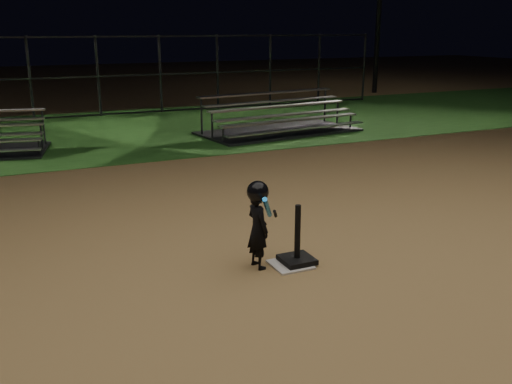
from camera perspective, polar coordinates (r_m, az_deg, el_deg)
name	(u,v)px	position (r m, az deg, el deg)	size (l,w,h in m)	color
ground	(291,265)	(6.85, 3.49, -7.37)	(80.00, 80.00, 0.00)	#9B7846
grass_strip	(120,131)	(16.05, -13.47, 5.98)	(60.00, 8.00, 0.01)	#22521A
home_plate	(291,265)	(6.85, 3.49, -7.28)	(0.45, 0.45, 0.02)	beige
batting_tee	(297,252)	(6.84, 4.15, -6.04)	(0.38, 0.38, 0.72)	black
child_batter	(258,222)	(6.60, 0.20, -3.04)	(0.41, 0.57, 1.06)	black
bleacher_right	(280,125)	(15.33, 2.39, 6.73)	(4.42, 2.57, 1.03)	#B1B1B6
backstop_fence	(98,76)	(18.83, -15.57, 11.12)	(20.08, 0.08, 2.50)	#38383D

